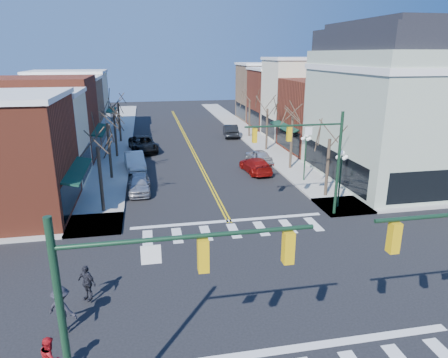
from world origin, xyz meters
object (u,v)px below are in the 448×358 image
lamppost_midblock (306,149)px  car_right_far (231,131)px  car_left_near (139,184)px  pedestrian_red_b (50,357)px  victorian_corner (402,104)px  car_left_mid (135,161)px  car_right_near (256,165)px  pedestrian_dark_b (62,309)px  car_left_far (143,144)px  pedestrian_dark_a (87,283)px  lamppost_corner (341,169)px  car_right_mid (258,156)px

lamppost_midblock → car_right_far: 20.97m
car_left_near → pedestrian_red_b: size_ratio=2.72×
victorian_corner → car_right_far: (-10.49, 21.24, -5.83)m
car_left_mid → car_right_near: (11.20, -3.41, -0.10)m
lamppost_midblock → pedestrian_dark_b: bearing=-135.0°
lamppost_midblock → victorian_corner: bearing=-3.4°
car_right_far → pedestrian_red_b: pedestrian_red_b is taller
lamppost_midblock → pedestrian_red_b: lamppost_midblock is taller
victorian_corner → car_left_mid: bearing=162.0°
car_left_far → car_right_far: bearing=21.5°
car_right_far → pedestrian_dark_b: bearing=75.0°
car_left_near → pedestrian_dark_a: 14.96m
lamppost_corner → car_left_far: lamppost_corner is taller
victorian_corner → pedestrian_dark_a: size_ratio=8.41×
victorian_corner → car_right_near: 13.73m
lamppost_corner → pedestrian_dark_a: lamppost_corner is taller
car_right_near → car_left_far: bearing=-51.0°
car_left_near → pedestrian_dark_a: size_ratio=2.58×
car_right_mid → pedestrian_dark_b: pedestrian_dark_b is taller
car_right_far → car_right_near: bearing=92.4°
car_right_far → pedestrian_dark_a: pedestrian_dark_a is taller
lamppost_midblock → car_left_far: 19.99m
victorian_corner → lamppost_corner: size_ratio=3.29×
lamppost_corner → car_right_mid: lamppost_corner is taller
car_left_near → car_right_mid: 13.95m
victorian_corner → car_left_mid: victorian_corner is taller
lamppost_corner → car_left_mid: 19.97m
pedestrian_dark_a → car_right_near: bearing=93.3°
car_left_far → pedestrian_dark_a: (-2.47, -29.26, 0.14)m
lamppost_corner → pedestrian_red_b: (-16.89, -12.98, -2.01)m
car_left_near → pedestrian_red_b: bearing=-98.2°
victorian_corner → lamppost_corner: victorian_corner is taller
car_left_near → car_left_far: car_left_far is taller
car_right_mid → pedestrian_red_b: pedestrian_red_b is taller
lamppost_corner → pedestrian_dark_b: size_ratio=2.25×
lamppost_midblock → pedestrian_dark_a: (-16.29, -14.97, -1.97)m
car_right_mid → pedestrian_red_b: bearing=52.9°
car_left_far → car_left_mid: bearing=-103.6°
victorian_corner → car_right_far: size_ratio=2.83×
car_left_mid → pedestrian_dark_b: (-2.36, -23.92, 0.30)m
car_right_far → car_right_mid: bearing=96.6°
car_left_mid → pedestrian_dark_b: size_ratio=2.56×
car_left_mid → car_right_mid: car_left_mid is taller
car_left_far → pedestrian_dark_b: 31.42m
lamppost_midblock → car_right_near: size_ratio=0.88×
car_left_mid → pedestrian_red_b: (-2.29, -26.44, 0.14)m
car_left_mid → pedestrian_red_b: size_ratio=3.07×
car_left_far → victorian_corner: bearing=-41.3°
lamppost_corner → pedestrian_dark_b: (-16.96, -10.47, -1.85)m
car_left_far → pedestrian_dark_a: size_ratio=3.62×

